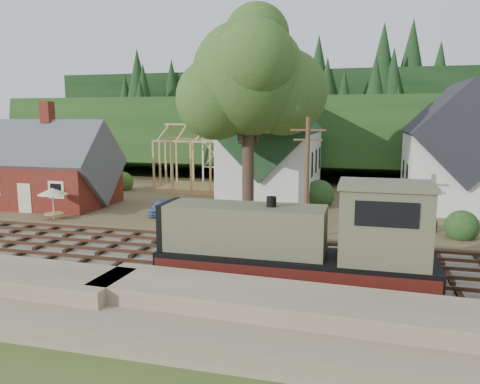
# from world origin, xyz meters

# --- Properties ---
(ground) EXTENTS (140.00, 140.00, 0.00)m
(ground) POSITION_xyz_m (0.00, 0.00, 0.00)
(ground) COLOR #384C1E
(ground) RESTS_ON ground
(embankment) EXTENTS (64.00, 5.00, 1.60)m
(embankment) POSITION_xyz_m (0.00, -8.50, 0.00)
(embankment) COLOR #7F7259
(embankment) RESTS_ON ground
(railroad_bed) EXTENTS (64.00, 11.00, 0.16)m
(railroad_bed) POSITION_xyz_m (0.00, 0.00, 0.08)
(railroad_bed) COLOR #726B5B
(railroad_bed) RESTS_ON ground
(village_flat) EXTENTS (64.00, 26.00, 0.30)m
(village_flat) POSITION_xyz_m (0.00, 18.00, 0.15)
(village_flat) COLOR brown
(village_flat) RESTS_ON ground
(hillside) EXTENTS (70.00, 28.96, 12.74)m
(hillside) POSITION_xyz_m (0.00, 42.00, 0.00)
(hillside) COLOR #1E3F19
(hillside) RESTS_ON ground
(ridge) EXTENTS (80.00, 20.00, 12.00)m
(ridge) POSITION_xyz_m (0.00, 58.00, 0.00)
(ridge) COLOR black
(ridge) RESTS_ON ground
(depot) EXTENTS (10.80, 7.41, 9.00)m
(depot) POSITION_xyz_m (-16.00, 11.00, 3.21)
(depot) COLOR #541813
(depot) RESTS_ON village_flat
(church) EXTENTS (8.40, 15.17, 13.00)m
(church) POSITION_xyz_m (2.00, 19.68, 5.18)
(church) COLOR silver
(church) RESTS_ON village_flat
(farmhouse) EXTENTS (8.40, 10.80, 10.60)m
(farmhouse) POSITION_xyz_m (18.00, 19.00, 4.87)
(farmhouse) COLOR silver
(farmhouse) RESTS_ON village_flat
(timber_frame) EXTENTS (8.20, 6.20, 6.99)m
(timber_frame) POSITION_xyz_m (-6.00, 22.00, 3.27)
(timber_frame) COLOR tan
(timber_frame) RESTS_ON village_flat
(lattice_tower) EXTENTS (3.20, 3.20, 12.12)m
(lattice_tower) POSITION_xyz_m (-6.00, 28.00, 10.03)
(lattice_tower) COLOR silver
(lattice_tower) RESTS_ON village_flat
(big_tree) EXTENTS (10.90, 8.40, 14.70)m
(big_tree) POSITION_xyz_m (2.17, 10.08, 10.22)
(big_tree) COLOR #38281E
(big_tree) RESTS_ON village_flat
(telegraph_pole_near) EXTENTS (2.20, 0.28, 8.00)m
(telegraph_pole_near) POSITION_xyz_m (7.00, 5.20, 4.25)
(telegraph_pole_near) COLOR #4C331E
(telegraph_pole_near) RESTS_ON ground
(locomotive) EXTENTS (12.65, 3.16, 5.04)m
(locomotive) POSITION_xyz_m (7.87, -3.00, 2.22)
(locomotive) COLOR black
(locomotive) RESTS_ON railroad_bed
(car_blue) EXTENTS (2.05, 3.60, 1.15)m
(car_blue) POSITION_xyz_m (-5.09, 9.63, 0.88)
(car_blue) COLOR #5A75C1
(car_blue) RESTS_ON village_flat
(patio_set) EXTENTS (2.17, 2.17, 2.41)m
(patio_set) POSITION_xyz_m (-12.16, 5.90, 2.35)
(patio_set) COLOR silver
(patio_set) RESTS_ON village_flat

